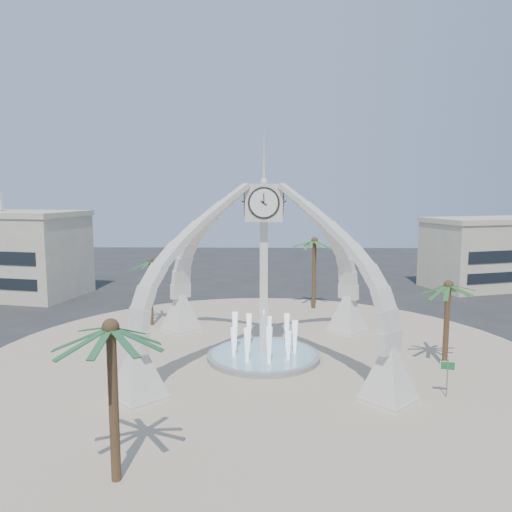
{
  "coord_description": "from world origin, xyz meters",
  "views": [
    {
      "loc": [
        0.19,
        -34.1,
        11.83
      ],
      "look_at": [
        -0.58,
        2.0,
        7.11
      ],
      "focal_mm": 35.0,
      "sensor_mm": 36.0,
      "label": 1
    }
  ],
  "objects_px": {
    "clock_tower": "(264,269)",
    "palm_east": "(448,286)",
    "palm_north": "(315,242)",
    "palm_south": "(111,330)",
    "fountain": "(264,355)",
    "palm_west": "(150,262)",
    "street_sign": "(448,370)"
  },
  "relations": [
    {
      "from": "palm_west",
      "to": "palm_east",
      "type": "bearing_deg",
      "value": -24.25
    },
    {
      "from": "fountain",
      "to": "palm_east",
      "type": "height_order",
      "value": "palm_east"
    },
    {
      "from": "fountain",
      "to": "street_sign",
      "type": "height_order",
      "value": "fountain"
    },
    {
      "from": "palm_south",
      "to": "palm_east",
      "type": "bearing_deg",
      "value": 37.17
    },
    {
      "from": "palm_north",
      "to": "street_sign",
      "type": "xyz_separation_m",
      "value": [
        5.63,
        -21.8,
        -5.2
      ]
    },
    {
      "from": "clock_tower",
      "to": "fountain",
      "type": "xyz_separation_m",
      "value": [
        0.0,
        0.0,
        -6.2
      ]
    },
    {
      "from": "clock_tower",
      "to": "palm_east",
      "type": "distance_m",
      "value": 12.37
    },
    {
      "from": "fountain",
      "to": "palm_south",
      "type": "bearing_deg",
      "value": -111.44
    },
    {
      "from": "clock_tower",
      "to": "palm_south",
      "type": "xyz_separation_m",
      "value": [
        -5.94,
        -15.14,
        -0.09
      ]
    },
    {
      "from": "clock_tower",
      "to": "fountain",
      "type": "bearing_deg",
      "value": 90.0
    },
    {
      "from": "fountain",
      "to": "street_sign",
      "type": "xyz_separation_m",
      "value": [
        10.59,
        -6.41,
        1.33
      ]
    },
    {
      "from": "palm_east",
      "to": "palm_west",
      "type": "distance_m",
      "value": 24.35
    },
    {
      "from": "palm_east",
      "to": "street_sign",
      "type": "bearing_deg",
      "value": -108.23
    },
    {
      "from": "clock_tower",
      "to": "street_sign",
      "type": "distance_m",
      "value": 13.3
    },
    {
      "from": "palm_east",
      "to": "palm_west",
      "type": "xyz_separation_m",
      "value": [
        -22.2,
        10.0,
        0.12
      ]
    },
    {
      "from": "clock_tower",
      "to": "street_sign",
      "type": "bearing_deg",
      "value": -31.2
    },
    {
      "from": "palm_west",
      "to": "fountain",
      "type": "bearing_deg",
      "value": -41.09
    },
    {
      "from": "clock_tower",
      "to": "palm_west",
      "type": "distance_m",
      "value": 13.21
    },
    {
      "from": "clock_tower",
      "to": "palm_south",
      "type": "relative_size",
      "value": 2.45
    },
    {
      "from": "palm_south",
      "to": "street_sign",
      "type": "distance_m",
      "value": 19.3
    },
    {
      "from": "palm_north",
      "to": "palm_south",
      "type": "bearing_deg",
      "value": -109.67
    },
    {
      "from": "fountain",
      "to": "street_sign",
      "type": "bearing_deg",
      "value": -31.2
    },
    {
      "from": "street_sign",
      "to": "fountain",
      "type": "bearing_deg",
      "value": 160.93
    },
    {
      "from": "fountain",
      "to": "palm_east",
      "type": "xyz_separation_m",
      "value": [
        12.26,
        -1.33,
        5.28
      ]
    },
    {
      "from": "clock_tower",
      "to": "palm_north",
      "type": "xyz_separation_m",
      "value": [
        4.96,
        15.38,
        0.33
      ]
    },
    {
      "from": "fountain",
      "to": "clock_tower",
      "type": "bearing_deg",
      "value": -90.0
    },
    {
      "from": "clock_tower",
      "to": "palm_east",
      "type": "height_order",
      "value": "clock_tower"
    },
    {
      "from": "palm_east",
      "to": "palm_west",
      "type": "bearing_deg",
      "value": 155.75
    },
    {
      "from": "palm_south",
      "to": "street_sign",
      "type": "xyz_separation_m",
      "value": [
        16.53,
        8.73,
        -4.78
      ]
    },
    {
      "from": "palm_west",
      "to": "palm_south",
      "type": "height_order",
      "value": "palm_south"
    },
    {
      "from": "palm_north",
      "to": "palm_south",
      "type": "height_order",
      "value": "palm_north"
    },
    {
      "from": "fountain",
      "to": "palm_east",
      "type": "bearing_deg",
      "value": -6.21
    }
  ]
}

